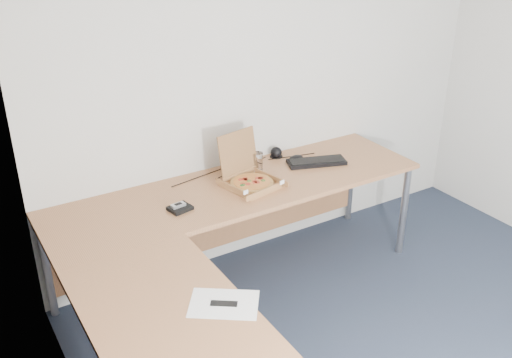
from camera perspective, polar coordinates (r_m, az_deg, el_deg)
room_shell at (r=2.85m, az=21.61°, el=0.28°), size 3.50×3.50×2.50m
desk at (r=3.27m, az=-2.84°, el=-5.36°), size 2.50×2.20×0.73m
pizza_box at (r=3.72m, az=-0.56°, el=-0.08°), size 0.31×0.36×0.31m
drinking_glass at (r=3.92m, az=0.15°, el=1.74°), size 0.07×0.07×0.13m
keyboard at (r=4.06m, az=5.99°, el=1.68°), size 0.43×0.27×0.03m
mouse at (r=4.09m, az=3.99°, el=2.07°), size 0.12×0.10×0.04m
wallet at (r=3.46m, az=-7.50°, el=-2.87°), size 0.15×0.13×0.02m
phone at (r=3.46m, az=-7.67°, el=-2.57°), size 0.09×0.05×0.02m
paper_sheet at (r=2.70m, az=-3.18°, el=-12.16°), size 0.38×0.36×0.00m
dome_speaker at (r=4.14m, az=2.01°, el=2.70°), size 0.09×0.09×0.08m
cable_bundle at (r=3.97m, az=-1.43°, el=1.13°), size 0.54×0.11×0.01m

